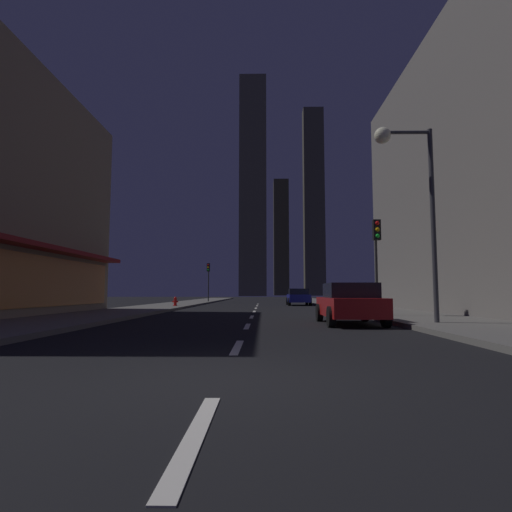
{
  "coord_description": "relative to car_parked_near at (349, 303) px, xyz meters",
  "views": [
    {
      "loc": [
        0.54,
        -5.35,
        1.12
      ],
      "look_at": [
        0.0,
        24.43,
        3.77
      ],
      "focal_mm": 28.85,
      "sensor_mm": 36.0,
      "label": 1
    }
  ],
  "objects": [
    {
      "name": "skyscraper_distant_mid",
      "position": [
        3.79,
        143.38,
        21.5
      ],
      "size": [
        5.72,
        8.38,
        44.49
      ],
      "primitive_type": "cube",
      "color": "#3E3B2E",
      "rests_on": "ground"
    },
    {
      "name": "ground_plane",
      "position": [
        -3.6,
        22.59,
        -0.79
      ],
      "size": [
        78.0,
        136.0,
        0.1
      ],
      "primitive_type": "cube",
      "color": "black"
    },
    {
      "name": "fire_hydrant_far_left",
      "position": [
        -9.5,
        15.27,
        -0.29
      ],
      "size": [
        0.42,
        0.3,
        0.65
      ],
      "color": "red",
      "rests_on": "sidewalk_left"
    },
    {
      "name": "car_parked_near",
      "position": [
        0.0,
        0.0,
        0.0
      ],
      "size": [
        1.98,
        4.24,
        1.45
      ],
      "color": "#B21919",
      "rests_on": "ground"
    },
    {
      "name": "car_parked_far",
      "position": [
        0.0,
        21.46,
        0.0
      ],
      "size": [
        1.98,
        4.24,
        1.45
      ],
      "color": "navy",
      "rests_on": "ground"
    },
    {
      "name": "sidewalk_right",
      "position": [
        3.4,
        22.59,
        -0.67
      ],
      "size": [
        4.0,
        76.0,
        0.15
      ],
      "primitive_type": "cube",
      "color": "#605E59",
      "rests_on": "ground"
    },
    {
      "name": "skyscraper_distant_short",
      "position": [
        14.94,
        129.74,
        32.9
      ],
      "size": [
        7.22,
        5.36,
        67.29
      ],
      "primitive_type": "cube",
      "color": "#534F3E",
      "rests_on": "ground"
    },
    {
      "name": "sidewalk_left",
      "position": [
        -10.6,
        22.59,
        -0.67
      ],
      "size": [
        4.0,
        76.0,
        0.15
      ],
      "primitive_type": "cube",
      "color": "#605E59",
      "rests_on": "ground"
    },
    {
      "name": "lane_marking_center",
      "position": [
        -3.6,
        6.79,
        -0.73
      ],
      "size": [
        0.16,
        38.6,
        0.01
      ],
      "color": "silver",
      "rests_on": "ground"
    },
    {
      "name": "street_lamp_right",
      "position": [
        1.78,
        -1.12,
        4.33
      ],
      "size": [
        1.96,
        0.56,
        6.58
      ],
      "color": "#38383D",
      "rests_on": "sidewalk_right"
    },
    {
      "name": "skyscraper_distant_tall",
      "position": [
        -6.37,
        114.12,
        34.63
      ],
      "size": [
        8.56,
        6.87,
        70.74
      ],
      "primitive_type": "cube",
      "color": "#5C5745",
      "rests_on": "ground"
    },
    {
      "name": "traffic_light_near_right",
      "position": [
        1.9,
        3.2,
        2.45
      ],
      "size": [
        0.32,
        0.48,
        4.2
      ],
      "color": "#2D2D2D",
      "rests_on": "sidewalk_right"
    },
    {
      "name": "traffic_light_far_left",
      "position": [
        -9.1,
        30.17,
        2.45
      ],
      "size": [
        0.32,
        0.48,
        4.2
      ],
      "color": "#2D2D2D",
      "rests_on": "sidewalk_left"
    }
  ]
}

